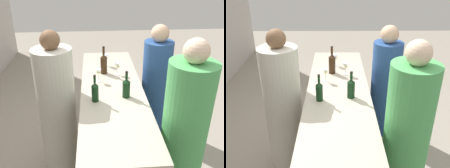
# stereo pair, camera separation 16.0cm
# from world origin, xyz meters

# --- Properties ---
(ground_plane) EXTENTS (12.00, 12.00, 0.00)m
(ground_plane) POSITION_xyz_m (0.00, 0.00, 0.00)
(ground_plane) COLOR #9E9384
(bar_counter) EXTENTS (2.33, 0.66, 0.91)m
(bar_counter) POSITION_xyz_m (0.00, 0.00, 0.46)
(bar_counter) COLOR gray
(bar_counter) RESTS_ON ground
(wine_bottle_leftmost_dark_green) EXTENTS (0.07, 0.07, 0.28)m
(wine_bottle_leftmost_dark_green) POSITION_xyz_m (-0.26, 0.18, 1.02)
(wine_bottle_leftmost_dark_green) COLOR black
(wine_bottle_leftmost_dark_green) RESTS_ON bar_counter
(wine_bottle_second_left_dark_green) EXTENTS (0.08, 0.08, 0.28)m
(wine_bottle_second_left_dark_green) POSITION_xyz_m (-0.20, -0.13, 1.02)
(wine_bottle_second_left_dark_green) COLOR black
(wine_bottle_second_left_dark_green) RESTS_ON bar_counter
(wine_bottle_center_amber_brown) EXTENTS (0.08, 0.08, 0.34)m
(wine_bottle_center_amber_brown) POSITION_xyz_m (0.41, 0.07, 1.04)
(wine_bottle_center_amber_brown) COLOR #331E0F
(wine_bottle_center_amber_brown) RESTS_ON bar_counter
(wine_glass_near_left) EXTENTS (0.08, 0.08, 0.16)m
(wine_glass_near_left) POSITION_xyz_m (0.36, -0.09, 1.02)
(wine_glass_near_left) COLOR white
(wine_glass_near_left) RESTS_ON bar_counter
(wine_glass_near_center) EXTENTS (0.07, 0.07, 0.15)m
(wine_glass_near_center) POSITION_xyz_m (0.65, 0.03, 1.01)
(wine_glass_near_center) COLOR white
(wine_glass_near_center) RESTS_ON bar_counter
(wine_glass_near_right) EXTENTS (0.07, 0.07, 0.15)m
(wine_glass_near_right) POSITION_xyz_m (0.18, 0.14, 1.02)
(wine_glass_near_right) COLOR white
(wine_glass_near_right) RESTS_ON bar_counter
(person_left_guest) EXTENTS (0.44, 0.44, 1.47)m
(person_left_guest) POSITION_xyz_m (0.51, -0.62, 0.68)
(person_left_guest) COLOR #284C8C
(person_left_guest) RESTS_ON ground
(person_center_guest) EXTENTS (0.47, 0.47, 1.64)m
(person_center_guest) POSITION_xyz_m (-0.64, -0.59, 0.75)
(person_center_guest) COLOR #4CA559
(person_center_guest) RESTS_ON ground
(person_right_guest) EXTENTS (0.49, 0.49, 1.58)m
(person_right_guest) POSITION_xyz_m (-0.08, 0.59, 0.72)
(person_right_guest) COLOR beige
(person_right_guest) RESTS_ON ground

